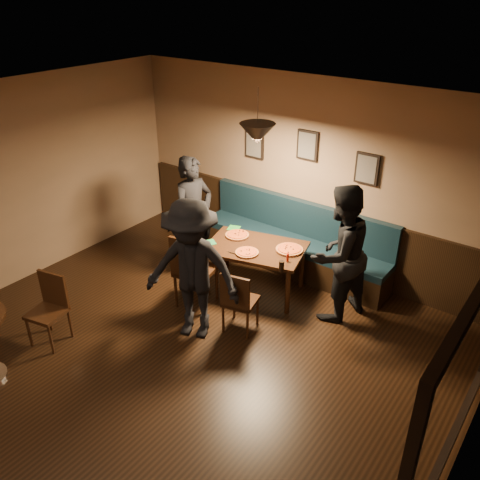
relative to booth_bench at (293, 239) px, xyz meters
The scene contains 27 objects.
floor 3.24m from the booth_bench, 90.00° to the right, with size 7.00×7.00×0.00m, color black.
ceiling 3.94m from the booth_bench, 90.00° to the right, with size 7.00×7.00×0.00m, color silver.
wall_back 0.95m from the booth_bench, 90.00° to the left, with size 6.00×6.00×0.00m, color #8C704F.
wall_right 4.48m from the booth_bench, 46.85° to the right, with size 7.00×7.00×0.00m, color #8C704F.
wainscot 0.27m from the booth_bench, 90.00° to the left, with size 5.88×0.06×1.00m, color black.
booth_bench is the anchor object (origin of this frame).
window_frame 4.13m from the booth_bench, 42.37° to the right, with size 0.06×2.56×1.86m, color black.
window_glass 4.11m from the booth_bench, 42.66° to the right, with size 2.40×2.40×0.00m, color black.
picture_left 1.52m from the booth_bench, 163.30° to the left, with size 0.32×0.04×0.42m, color black.
picture_center 1.38m from the booth_bench, 90.00° to the left, with size 0.32×0.04×0.42m, color black.
picture_right 1.52m from the booth_bench, 16.70° to the left, with size 0.32×0.04×0.42m, color black.
pendant_lamp 1.94m from the booth_bench, 96.08° to the right, with size 0.44×0.44×0.25m, color black.
dining_table 0.85m from the booth_bench, 96.08° to the right, with size 1.31×0.84×0.70m, color black.
chair_near_left 1.64m from the booth_bench, 109.59° to the right, with size 0.47×0.47×1.06m, color #32180D, non-canonical shape.
chair_near_right 1.66m from the booth_bench, 81.01° to the right, with size 0.38×0.38×0.86m, color black, non-canonical shape.
diner_left 1.49m from the booth_bench, 141.23° to the right, with size 0.65×0.42×1.77m, color black.
diner_right 1.31m from the booth_bench, 32.41° to the right, with size 0.88×0.68×1.80m, color black.
diner_front 2.09m from the booth_bench, 94.04° to the right, with size 1.15×0.66×1.79m, color black.
pizza_a 0.90m from the booth_bench, 122.69° to the right, with size 0.33×0.33×0.04m, color gold.
pizza_b 1.08m from the booth_bench, 93.76° to the right, with size 0.31×0.31×0.04m, color #C18024.
pizza_c 0.77m from the booth_bench, 62.79° to the right, with size 0.36×0.36×0.04m, color orange.
soda_glass 1.30m from the booth_bench, 65.36° to the right, with size 0.07×0.07×0.14m, color black.
tabasco_bottle 1.06m from the booth_bench, 62.86° to the right, with size 0.03×0.03×0.13m, color #9E0D05.
napkin_a 0.89m from the booth_bench, 139.28° to the right, with size 0.17×0.17×0.01m, color #217F28.
napkin_b 1.31m from the booth_bench, 120.57° to the right, with size 0.16×0.16×0.01m, color #1C6C37.
cutlery_set 1.19m from the booth_bench, 96.30° to the right, with size 0.02×0.19×0.00m, color silver.
cafe_chair_far 3.51m from the booth_bench, 113.82° to the right, with size 0.39×0.39×0.87m, color black, non-canonical shape.
Camera 1 is at (3.26, -2.48, 3.92)m, focal length 37.26 mm.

